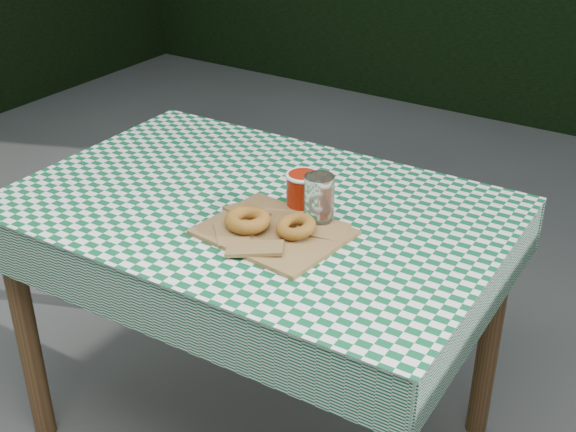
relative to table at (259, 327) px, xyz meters
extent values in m
cube|color=brown|center=(0.00, 0.00, 0.00)|extent=(1.21, 0.82, 0.75)
cube|color=#0D532C|center=(0.00, 0.00, 0.38)|extent=(1.23, 0.84, 0.01)
cube|color=#9C7B44|center=(0.12, -0.11, 0.39)|extent=(0.34, 0.28, 0.02)
torus|color=#9F6E20|center=(0.07, -0.13, 0.41)|extent=(0.14, 0.14, 0.03)
torus|color=olive|center=(0.18, -0.09, 0.41)|extent=(0.13, 0.13, 0.03)
cylinder|color=white|center=(0.19, -0.01, 0.44)|extent=(0.08, 0.08, 0.13)
camera|label=1|loc=(0.97, -1.37, 1.25)|focal=47.23mm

